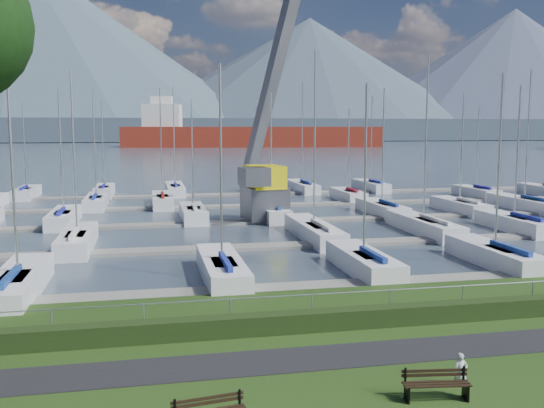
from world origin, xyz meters
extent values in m
cube|color=black|center=(0.00, -3.00, 0.01)|extent=(160.00, 2.00, 0.04)
cube|color=#3D4A59|center=(0.00, 260.00, -0.40)|extent=(800.00, 540.00, 0.20)
cube|color=#1E2F11|center=(0.00, -0.40, 0.35)|extent=(80.00, 0.70, 0.70)
cylinder|color=#9A9BA2|center=(0.00, 0.00, 1.20)|extent=(80.00, 0.04, 0.04)
cube|color=#3D4A59|center=(0.00, 330.00, 6.00)|extent=(900.00, 80.00, 12.00)
cone|color=#425361|center=(-80.00, 400.00, 57.50)|extent=(340.00, 340.00, 115.00)
cone|color=#404E5E|center=(110.00, 410.00, 42.50)|extent=(300.00, 300.00, 85.00)
cone|color=#454D65|center=(280.00, 420.00, 50.00)|extent=(320.00, 320.00, 100.00)
cube|color=slate|center=(0.00, 6.00, -0.22)|extent=(90.00, 1.60, 0.25)
cube|color=slate|center=(0.00, 16.00, -0.22)|extent=(90.00, 1.60, 0.25)
cube|color=gray|center=(0.00, 26.00, -0.22)|extent=(90.00, 1.60, 0.25)
cube|color=gray|center=(0.00, 36.00, -0.22)|extent=(90.00, 1.60, 0.25)
cube|color=slate|center=(0.00, 46.00, -0.22)|extent=(90.00, 1.60, 0.25)
cube|color=black|center=(-6.26, -6.86, 0.65)|extent=(0.06, 0.06, 0.40)
cube|color=black|center=(-4.67, -6.63, 0.65)|extent=(0.06, 0.06, 0.40)
cube|color=black|center=(-5.47, -6.72, 0.62)|extent=(1.79, 0.30, 0.08)
cube|color=black|center=(-5.47, -6.72, 0.74)|extent=(1.79, 0.30, 0.08)
cube|color=black|center=(-0.15, -6.39, 0.23)|extent=(0.11, 0.40, 0.45)
cube|color=black|center=(-0.13, -6.21, 0.65)|extent=(0.06, 0.06, 0.40)
cube|color=black|center=(1.43, -6.60, 0.23)|extent=(0.11, 0.40, 0.45)
cube|color=black|center=(1.46, -6.42, 0.65)|extent=(0.06, 0.06, 0.40)
cube|color=black|center=(0.62, -6.64, 0.45)|extent=(1.80, 0.34, 0.04)
cube|color=black|center=(0.64, -6.49, 0.45)|extent=(1.80, 0.34, 0.04)
cube|color=black|center=(0.66, -6.35, 0.45)|extent=(1.80, 0.34, 0.04)
cube|color=black|center=(0.67, -6.30, 0.62)|extent=(1.79, 0.28, 0.08)
cube|color=black|center=(0.67, -6.30, 0.74)|extent=(1.79, 0.28, 0.08)
imported|color=silver|center=(1.72, -5.81, 0.55)|extent=(0.41, 0.28, 1.10)
cube|color=#525359|center=(2.45, 26.73, 1.20)|extent=(3.61, 3.61, 2.60)
cube|color=yellow|center=(2.45, 26.73, 3.30)|extent=(3.05, 3.73, 1.80)
cube|color=slate|center=(4.25, 31.23, 12.30)|extent=(4.42, 10.98, 19.89)
cube|color=#56585E|center=(1.25, 24.73, 3.50)|extent=(2.29, 2.46, 1.40)
cube|color=maroon|center=(33.91, 212.86, 2.50)|extent=(100.56, 31.67, 10.00)
cube|color=silver|center=(-0.40, 217.71, 10.00)|extent=(15.82, 15.82, 12.00)
cube|color=silver|center=(-0.40, 217.71, 17.00)|extent=(9.04, 9.04, 4.00)
camera|label=1|loc=(-6.76, -20.63, 7.22)|focal=40.00mm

